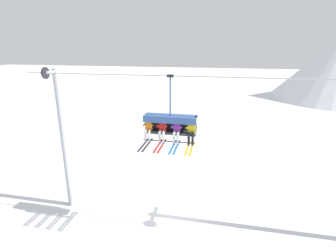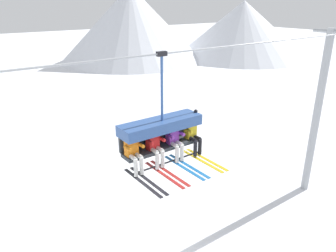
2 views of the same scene
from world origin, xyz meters
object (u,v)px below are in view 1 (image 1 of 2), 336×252
chairlift_chair (171,121)px  skier_yellow (192,130)px  skier_orange (148,128)px  skier_red (162,128)px  skier_purple (177,129)px  lift_tower_near (64,138)px

chairlift_chair → skier_yellow: size_ratio=1.77×
skier_orange → skier_red: 0.67m
chairlift_chair → skier_purple: bearing=-33.5°
lift_tower_near → skier_orange: bearing=-10.3°
lift_tower_near → chairlift_chair: lift_tower_near is taller
skier_red → skier_yellow: 1.34m
skier_red → skier_purple: same height
chairlift_chair → skier_purple: (0.33, -0.22, -0.30)m
skier_purple → skier_yellow: skier_yellow is taller
chairlift_chair → skier_orange: bearing=-167.6°
chairlift_chair → skier_red: (-0.33, -0.22, -0.30)m
skier_orange → skier_red: (0.67, 0.00, 0.00)m
skier_orange → skier_yellow: bearing=0.2°
skier_purple → skier_yellow: 0.67m
skier_purple → lift_tower_near: bearing=171.8°
skier_orange → skier_purple: same height
skier_orange → chairlift_chair: bearing=12.4°
chairlift_chair → skier_purple: size_ratio=1.77×
skier_yellow → skier_purple: bearing=-179.4°
chairlift_chair → skier_purple: 0.50m
chairlift_chair → skier_yellow: 1.07m
skier_red → lift_tower_near: bearing=170.9°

